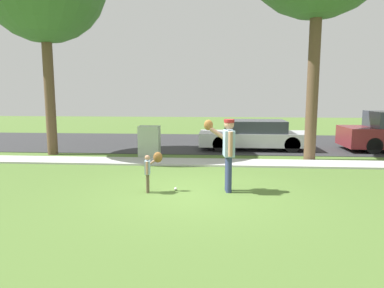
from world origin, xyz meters
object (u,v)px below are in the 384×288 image
object	(u,v)px
person_adult	(227,147)
utility_cabinet	(149,142)
parked_sedan_silver	(254,135)
person_child	(151,166)
baseball	(176,189)

from	to	relation	value
person_adult	utility_cabinet	size ratio (longest dim) A/B	1.48
parked_sedan_silver	person_child	bearing A→B (deg)	-114.70
baseball	parked_sedan_silver	xyz separation A→B (m)	(2.54, 6.57, 0.58)
person_adult	person_child	size ratio (longest dim) A/B	1.82
person_child	baseball	distance (m)	0.84
parked_sedan_silver	baseball	bearing A→B (deg)	-111.14
person_child	baseball	size ratio (longest dim) A/B	13.03
person_adult	utility_cabinet	bearing A→B (deg)	-64.57
baseball	parked_sedan_silver	bearing A→B (deg)	68.86
person_adult	parked_sedan_silver	distance (m)	6.70
person_child	person_adult	bearing A→B (deg)	-0.87
person_child	utility_cabinet	world-z (taller)	utility_cabinet
baseball	utility_cabinet	bearing A→B (deg)	109.19
person_child	parked_sedan_silver	size ratio (longest dim) A/B	0.21
parked_sedan_silver	person_adult	bearing A→B (deg)	-101.18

